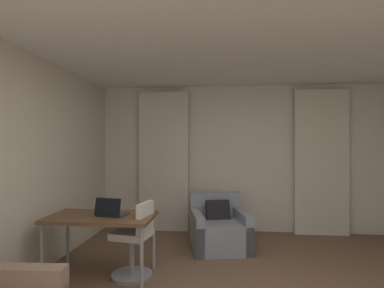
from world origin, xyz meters
TOP-DOWN VIEW (x-y plane):
  - wall_window at (0.00, 3.03)m, footprint 5.12×0.06m
  - ceiling at (0.00, 0.00)m, footprint 5.12×6.12m
  - curtain_left_panel at (-1.38, 2.90)m, footprint 0.90×0.06m
  - curtain_right_panel at (1.38, 2.90)m, footprint 0.90×0.06m
  - armchair at (-0.36, 2.05)m, footprint 0.97×1.02m
  - desk at (-1.72, 0.86)m, footprint 1.22×0.67m
  - desk_chair at (-1.33, 0.91)m, footprint 0.48×0.48m
  - laptop at (-1.59, 0.85)m, footprint 0.36×0.30m

SIDE VIEW (x-z plane):
  - armchair at x=-0.36m, z-range -0.12..0.66m
  - desk_chair at x=-1.33m, z-range -0.05..0.83m
  - desk at x=-1.72m, z-range 0.30..1.02m
  - laptop at x=-1.59m, z-range 0.66..0.88m
  - curtain_left_panel at x=-1.38m, z-range 0.00..2.50m
  - curtain_right_panel at x=1.38m, z-range 0.00..2.50m
  - wall_window at x=0.00m, z-range 0.00..2.60m
  - ceiling at x=0.00m, z-range 2.60..2.66m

